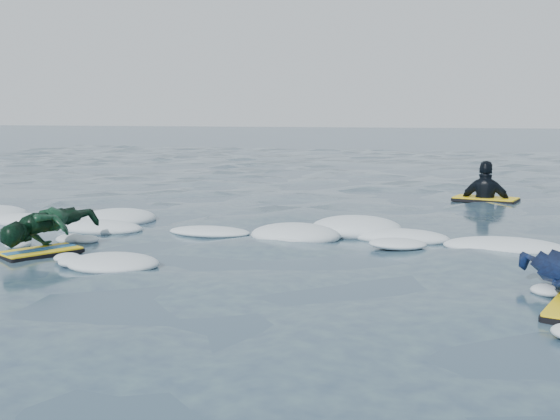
% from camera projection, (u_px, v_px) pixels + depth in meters
% --- Properties ---
extents(ground, '(120.00, 120.00, 0.00)m').
position_uv_depth(ground, '(257.00, 265.00, 6.86)').
color(ground, '#1C2C44').
rests_on(ground, ground).
extents(foam_band, '(12.00, 3.10, 0.30)m').
position_uv_depth(foam_band, '(285.00, 246.00, 7.84)').
color(foam_band, silver).
rests_on(foam_band, ground).
extents(prone_child_unit, '(0.78, 1.30, 0.47)m').
position_uv_depth(prone_child_unit, '(50.00, 230.00, 7.47)').
color(prone_child_unit, black).
rests_on(prone_child_unit, ground).
extents(waiting_rider_unit, '(1.13, 0.80, 1.54)m').
position_uv_depth(waiting_rider_unit, '(485.00, 206.00, 11.68)').
color(waiting_rider_unit, black).
rests_on(waiting_rider_unit, ground).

